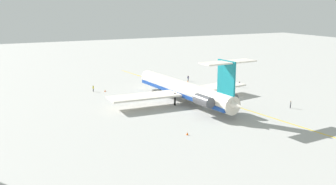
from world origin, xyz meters
name	(u,v)px	position (x,y,z in m)	size (l,w,h in m)	color
ground	(232,98)	(0.00, 0.00, 0.00)	(333.08, 333.08, 0.00)	#ADADA8
main_jetliner	(186,90)	(0.09, 12.93, 3.24)	(40.78, 36.11, 11.87)	silver
ground_crew_near_nose	(188,78)	(23.39, -0.51, 1.07)	(0.27, 0.39, 1.69)	black
ground_crew_near_tail	(291,103)	(-13.77, -5.93, 1.07)	(0.43, 0.27, 1.69)	black
ground_crew_portside	(239,83)	(9.56, -9.07, 1.06)	(0.34, 0.30, 1.67)	black
ground_crew_starboard	(93,88)	(21.89, 28.92, 1.06)	(0.37, 0.27, 1.67)	black
safety_cone_nose	(105,91)	(20.42, 26.15, 0.28)	(0.40, 0.40, 0.55)	#EA590F
safety_cone_wingtip	(188,81)	(22.09, 0.31, 0.28)	(0.40, 0.40, 0.55)	#EA590F
safety_cone_tail	(187,133)	(-19.67, 23.42, 0.28)	(0.40, 0.40, 0.55)	#EA590F
taxiway_centreline	(212,99)	(1.24, 5.06, 0.00)	(98.51, 0.36, 0.01)	gold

